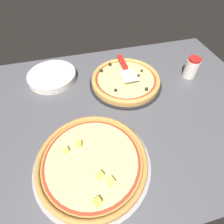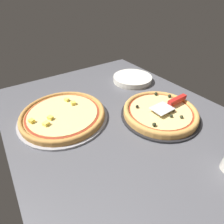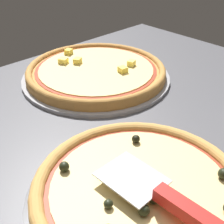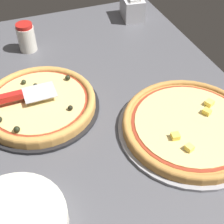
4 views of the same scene
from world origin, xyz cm
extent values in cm
cube|color=#4C4C51|center=(0.00, 0.00, -1.80)|extent=(134.79, 97.90, 3.60)
cylinder|color=black|center=(-5.78, -15.75, 0.50)|extent=(36.83, 36.83, 1.00)
cylinder|color=#C68E47|center=(-5.78, -15.75, 2.10)|extent=(34.62, 34.62, 2.19)
torus|color=#C68E47|center=(-5.78, -15.75, 3.19)|extent=(34.62, 34.62, 2.35)
cylinder|color=maroon|center=(-5.78, -15.75, 3.27)|extent=(30.09, 30.09, 0.15)
cylinder|color=#E5C67A|center=(-5.78, -15.75, 3.39)|extent=(28.39, 28.39, 0.40)
sphere|color=black|center=(-12.35, -4.80, 4.45)|extent=(1.71, 1.71, 1.71)
sphere|color=black|center=(1.74, -7.79, 4.35)|extent=(1.52, 1.52, 1.52)
sphere|color=black|center=(-0.64, -27.86, 4.49)|extent=(1.79, 1.79, 1.79)
sphere|color=black|center=(5.02, -23.74, 4.50)|extent=(1.81, 1.81, 1.81)
sphere|color=#282D19|center=(-15.32, -18.58, 4.34)|extent=(1.49, 1.49, 1.49)
sphere|color=black|center=(-6.93, -19.34, 4.49)|extent=(1.80, 1.80, 1.80)
sphere|color=black|center=(-12.35, -15.39, 4.28)|extent=(1.38, 1.38, 1.38)
sphere|color=black|center=(-9.65, -19.75, 4.46)|extent=(1.74, 1.74, 1.74)
cylinder|color=#939399|center=(18.62, 22.77, 0.50)|extent=(41.27, 41.27, 1.00)
cylinder|color=#B77F3D|center=(18.62, 22.77, 1.93)|extent=(38.80, 38.80, 1.86)
torus|color=#B77F3D|center=(18.62, 22.77, 2.86)|extent=(38.80, 38.80, 1.93)
cylinder|color=maroon|center=(18.62, 22.77, 2.94)|extent=(33.72, 33.72, 0.15)
cylinder|color=#E5C67A|center=(18.62, 22.77, 3.06)|extent=(31.81, 31.81, 0.40)
cube|color=#F9E05B|center=(27.01, 17.19, 4.02)|extent=(2.49, 2.36, 1.51)
cube|color=yellow|center=(19.40, 36.35, 4.02)|extent=(2.71, 2.57, 1.51)
cube|color=#F4D64C|center=(22.16, 15.79, 4.02)|extent=(2.39, 2.49, 1.51)
cube|color=#F4D64C|center=(17.07, 28.98, 4.02)|extent=(2.83, 2.65, 1.51)
cube|color=#F9E05B|center=(14.13, 31.82, 4.02)|extent=(2.89, 2.97, 1.51)
cube|color=#B7B7BC|center=(-7.02, -14.97, 5.52)|extent=(7.78, 9.74, 0.24)
cube|color=red|center=(-6.86, -25.54, 6.40)|extent=(2.37, 11.56, 2.00)
cylinder|color=silver|center=(30.35, -29.08, 0.35)|extent=(24.73, 24.73, 0.70)
cylinder|color=silver|center=(30.35, -29.08, 1.05)|extent=(24.73, 24.73, 0.70)
cylinder|color=silver|center=(30.35, -29.08, 1.75)|extent=(24.73, 24.73, 0.70)
cylinder|color=silver|center=(30.35, -29.08, 2.45)|extent=(24.73, 24.73, 0.70)
cylinder|color=silver|center=(30.35, -29.08, 3.15)|extent=(24.73, 24.73, 0.70)
camera|label=1|loc=(18.43, 49.54, 59.94)|focal=28.00mm
camera|label=2|loc=(-47.79, 40.81, 51.23)|focal=28.00mm
camera|label=3|loc=(-33.10, -37.95, 39.38)|focal=50.00mm
camera|label=4|loc=(68.10, -19.87, 67.01)|focal=50.00mm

